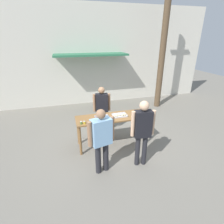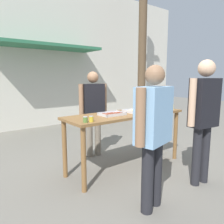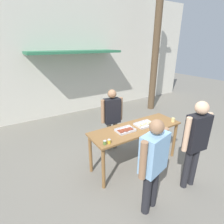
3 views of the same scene
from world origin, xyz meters
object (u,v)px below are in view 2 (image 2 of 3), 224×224
object	(u,v)px
beer_cup	(172,107)
condiment_jar_mustard	(85,120)
utility_pole	(142,39)
person_server_behind_table	(93,106)
condiment_jar_ketchup	(91,119)
person_customer_holding_hotdog	(153,127)
person_customer_with_cup	(204,111)
food_tray_buns	(137,110)
food_tray_sausages	(112,114)

from	to	relation	value
beer_cup	condiment_jar_mustard	bearing A→B (deg)	-179.66
utility_pole	person_server_behind_table	bearing A→B (deg)	-150.13
condiment_jar_ketchup	condiment_jar_mustard	bearing A→B (deg)	176.09
beer_cup	person_server_behind_table	xyz separation A→B (m)	(-1.05, 1.03, -0.01)
person_customer_holding_hotdog	person_customer_with_cup	distance (m)	1.03
beer_cup	person_customer_holding_hotdog	size ratio (longest dim) A/B	0.06
person_customer_holding_hotdog	person_customer_with_cup	size ratio (longest dim) A/B	0.94
condiment_jar_mustard	person_customer_with_cup	xyz separation A→B (m)	(1.40, -0.87, 0.08)
condiment_jar_ketchup	person_server_behind_table	distance (m)	1.27
food_tray_buns	person_server_behind_table	distance (m)	0.89
person_server_behind_table	utility_pole	xyz separation A→B (m)	(3.14, 1.80, 1.78)
food_tray_buns	person_server_behind_table	size ratio (longest dim) A/B	0.26
food_tray_sausages	condiment_jar_ketchup	world-z (taller)	condiment_jar_ketchup
food_tray_buns	person_server_behind_table	bearing A→B (deg)	114.96
condiment_jar_mustard	food_tray_sausages	bearing A→B (deg)	20.42
person_server_behind_table	person_customer_holding_hotdog	world-z (taller)	person_customer_holding_hotdog
food_tray_buns	person_customer_with_cup	size ratio (longest dim) A/B	0.24
beer_cup	condiment_jar_ketchup	bearing A→B (deg)	-179.44
beer_cup	person_customer_with_cup	xyz separation A→B (m)	(-0.46, -0.88, 0.07)
food_tray_buns	person_customer_holding_hotdog	xyz separation A→B (m)	(-0.81, -1.09, 0.02)
person_customer_with_cup	food_tray_buns	bearing A→B (deg)	-71.54
condiment_jar_ketchup	utility_pole	bearing A→B (deg)	36.48
person_customer_with_cup	utility_pole	size ratio (longest dim) A/B	0.33
condiment_jar_ketchup	utility_pole	size ratio (longest dim) A/B	0.01
condiment_jar_ketchup	person_customer_with_cup	size ratio (longest dim) A/B	0.05
food_tray_sausages	person_customer_holding_hotdog	xyz separation A→B (m)	(-0.25, -1.09, 0.03)
food_tray_buns	condiment_jar_ketchup	xyz separation A→B (m)	(-1.09, -0.24, 0.02)
food_tray_sausages	person_server_behind_table	bearing A→B (deg)	77.61
condiment_jar_mustard	person_server_behind_table	distance (m)	1.31
condiment_jar_mustard	condiment_jar_ketchup	bearing A→B (deg)	-3.91
person_customer_holding_hotdog	utility_pole	xyz separation A→B (m)	(3.57, 3.70, 1.78)
person_customer_with_cup	utility_pole	distance (m)	4.81
food_tray_buns	condiment_jar_mustard	world-z (taller)	condiment_jar_mustard
person_server_behind_table	person_customer_holding_hotdog	distance (m)	1.94
food_tray_buns	person_server_behind_table	xyz separation A→B (m)	(-0.38, 0.81, 0.01)
food_tray_sausages	beer_cup	world-z (taller)	beer_cup
beer_cup	utility_pole	bearing A→B (deg)	53.63
condiment_jar_ketchup	person_customer_holding_hotdog	world-z (taller)	person_customer_holding_hotdog
food_tray_buns	beer_cup	distance (m)	0.71
condiment_jar_ketchup	person_server_behind_table	xyz separation A→B (m)	(0.71, 1.05, -0.00)
food_tray_sausages	utility_pole	bearing A→B (deg)	38.21
condiment_jar_mustard	beer_cup	size ratio (longest dim) A/B	0.84
beer_cup	person_server_behind_table	world-z (taller)	person_server_behind_table
condiment_jar_mustard	utility_pole	distance (m)	5.17
person_customer_holding_hotdog	food_tray_buns	bearing A→B (deg)	-139.89
condiment_jar_mustard	utility_pole	world-z (taller)	utility_pole
food_tray_sausages	utility_pole	xyz separation A→B (m)	(3.31, 2.61, 1.81)
condiment_jar_mustard	food_tray_buns	bearing A→B (deg)	11.15
food_tray_sausages	person_server_behind_table	distance (m)	0.83
food_tray_sausages	condiment_jar_ketchup	size ratio (longest dim) A/B	4.89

